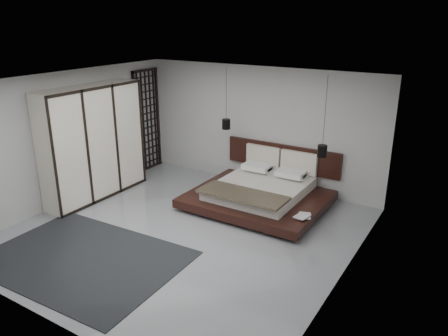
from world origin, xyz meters
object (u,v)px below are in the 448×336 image
Objects in this scene: rug at (83,259)px; pendant_right at (322,151)px; lattice_screen at (147,120)px; pendant_left at (226,124)px; wardrobe at (93,143)px; bed at (261,191)px.

pendant_right is at bearing 56.87° from rug.
pendant_right reaches higher than rug.
pendant_left is (2.45, -0.10, 0.24)m from lattice_screen.
wardrobe is 3.04m from rug.
rug is (1.85, -2.07, -1.23)m from wardrobe.
rug is at bearing -94.91° from pendant_left.
lattice_screen is at bearing 177.57° from pendant_left.
lattice_screen is at bearing 116.98° from rug.
bed is at bearing -8.58° from lattice_screen.
rug is at bearing -123.13° from pendant_right.
wardrobe is at bearing -138.27° from pendant_left.
rug is at bearing -112.50° from bed.
wardrobe is (-4.49, -1.96, -0.04)m from pendant_right.
bed is 1.10× the size of wardrobe.
wardrobe is at bearing -83.06° from lattice_screen.
pendant_left reaches higher than wardrobe.
pendant_left is (-1.14, 0.44, 1.25)m from bed.
wardrobe is (-2.20, -1.96, -0.30)m from pendant_left.
lattice_screen is 4.74m from pendant_right.
wardrobe is at bearing -155.49° from bed.
pendant_right is at bearing -0.00° from pendant_left.
pendant_right is at bearing -1.26° from lattice_screen.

